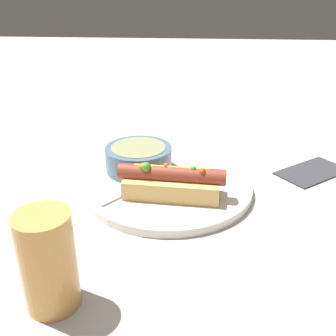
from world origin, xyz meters
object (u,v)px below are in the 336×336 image
(drinking_glass, at_px, (48,261))
(hot_dog, at_px, (172,183))
(spoon, at_px, (151,180))
(soup_bowl, at_px, (139,158))

(drinking_glass, bearing_deg, hot_dog, 63.07)
(hot_dog, xyz_separation_m, spoon, (-0.04, 0.04, -0.02))
(soup_bowl, distance_m, drinking_glass, 0.33)
(soup_bowl, relative_size, drinking_glass, 1.04)
(hot_dog, height_order, soup_bowl, hot_dog)
(soup_bowl, xyz_separation_m, spoon, (0.03, -0.05, -0.02))
(soup_bowl, height_order, spoon, soup_bowl)
(spoon, relative_size, drinking_glass, 1.15)
(hot_dog, height_order, spoon, hot_dog)
(hot_dog, distance_m, soup_bowl, 0.11)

